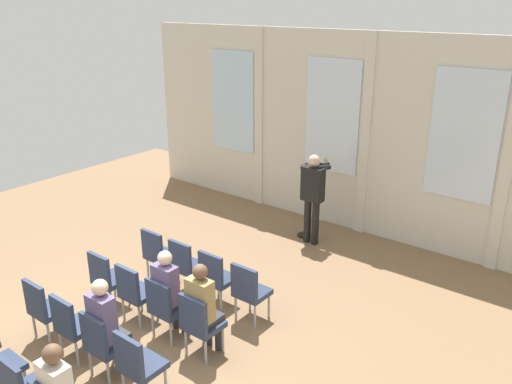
{
  "coord_description": "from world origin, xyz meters",
  "views": [
    {
      "loc": [
        5.15,
        -3.54,
        4.51
      ],
      "look_at": [
        0.08,
        2.99,
        1.46
      ],
      "focal_mm": 36.87,
      "sensor_mm": 36.0,
      "label": 1
    }
  ],
  "objects_px": {
    "chair_r0_c3": "(249,289)",
    "chair_r2_c3": "(137,363)",
    "speaker": "(313,192)",
    "chair_r1_c3": "(200,322)",
    "audience_r1_c2": "(169,289)",
    "chair_r2_c0": "(44,306)",
    "chair_r0_c0": "(158,252)",
    "chair_r1_c0": "(107,276)",
    "chair_r0_c1": "(186,263)",
    "audience_r2_c2": "(106,323)",
    "chair_r2_c1": "(72,323)",
    "chair_r1_c1": "(134,290)",
    "chair_r1_c2": "(165,305)",
    "audience_r1_c3": "(203,305)",
    "chair_r0_c2": "(216,276)",
    "mic_stand": "(305,221)",
    "chair_r2_c2": "(103,342)"
  },
  "relations": [
    {
      "from": "speaker",
      "to": "chair_r1_c3",
      "type": "relative_size",
      "value": 1.9
    },
    {
      "from": "chair_r0_c0",
      "to": "chair_r1_c0",
      "type": "bearing_deg",
      "value": -90.0
    },
    {
      "from": "chair_r2_c2",
      "to": "mic_stand",
      "type": "bearing_deg",
      "value": 93.64
    },
    {
      "from": "chair_r0_c3",
      "to": "chair_r2_c3",
      "type": "xyz_separation_m",
      "value": [
        0.0,
        -2.08,
        0.0
      ]
    },
    {
      "from": "chair_r0_c1",
      "to": "chair_r0_c3",
      "type": "bearing_deg",
      "value": 0.0
    },
    {
      "from": "chair_r1_c0",
      "to": "chair_r0_c1",
      "type": "bearing_deg",
      "value": 58.07
    },
    {
      "from": "chair_r0_c0",
      "to": "chair_r2_c0",
      "type": "height_order",
      "value": "same"
    },
    {
      "from": "speaker",
      "to": "chair_r0_c1",
      "type": "relative_size",
      "value": 1.9
    },
    {
      "from": "mic_stand",
      "to": "chair_r0_c1",
      "type": "height_order",
      "value": "mic_stand"
    },
    {
      "from": "chair_r2_c0",
      "to": "chair_r2_c1",
      "type": "distance_m",
      "value": 0.65
    },
    {
      "from": "audience_r2_c2",
      "to": "chair_r2_c3",
      "type": "relative_size",
      "value": 1.47
    },
    {
      "from": "chair_r2_c0",
      "to": "audience_r2_c2",
      "type": "distance_m",
      "value": 1.32
    },
    {
      "from": "chair_r0_c3",
      "to": "chair_r2_c3",
      "type": "distance_m",
      "value": 2.08
    },
    {
      "from": "chair_r1_c0",
      "to": "chair_r1_c2",
      "type": "distance_m",
      "value": 1.3
    },
    {
      "from": "mic_stand",
      "to": "audience_r2_c2",
      "type": "relative_size",
      "value": 1.13
    },
    {
      "from": "chair_r2_c0",
      "to": "chair_r2_c3",
      "type": "height_order",
      "value": "same"
    },
    {
      "from": "chair_r0_c3",
      "to": "chair_r2_c1",
      "type": "relative_size",
      "value": 1.0
    },
    {
      "from": "mic_stand",
      "to": "audience_r2_c2",
      "type": "height_order",
      "value": "mic_stand"
    },
    {
      "from": "chair_r1_c1",
      "to": "chair_r0_c3",
      "type": "bearing_deg",
      "value": 38.74
    },
    {
      "from": "audience_r1_c3",
      "to": "audience_r1_c2",
      "type": "bearing_deg",
      "value": 179.95
    },
    {
      "from": "chair_r0_c1",
      "to": "audience_r2_c2",
      "type": "distance_m",
      "value": 2.12
    },
    {
      "from": "chair_r0_c1",
      "to": "chair_r0_c3",
      "type": "distance_m",
      "value": 1.3
    },
    {
      "from": "chair_r0_c0",
      "to": "chair_r0_c2",
      "type": "height_order",
      "value": "same"
    },
    {
      "from": "chair_r0_c0",
      "to": "audience_r2_c2",
      "type": "xyz_separation_m",
      "value": [
        1.3,
        -2.0,
        0.23
      ]
    },
    {
      "from": "chair_r0_c0",
      "to": "audience_r1_c3",
      "type": "xyz_separation_m",
      "value": [
        1.95,
        -0.96,
        0.22
      ]
    },
    {
      "from": "audience_r1_c2",
      "to": "chair_r1_c3",
      "type": "bearing_deg",
      "value": -7.04
    },
    {
      "from": "chair_r0_c3",
      "to": "chair_r2_c1",
      "type": "distance_m",
      "value": 2.45
    },
    {
      "from": "chair_r1_c3",
      "to": "chair_r2_c0",
      "type": "height_order",
      "value": "same"
    },
    {
      "from": "chair_r2_c2",
      "to": "chair_r2_c3",
      "type": "xyz_separation_m",
      "value": [
        0.65,
        0.0,
        0.0
      ]
    },
    {
      "from": "chair_r0_c2",
      "to": "audience_r2_c2",
      "type": "xyz_separation_m",
      "value": [
        0.0,
        -2.0,
        0.23
      ]
    },
    {
      "from": "mic_stand",
      "to": "audience_r1_c2",
      "type": "distance_m",
      "value": 4.0
    },
    {
      "from": "chair_r0_c2",
      "to": "audience_r1_c2",
      "type": "relative_size",
      "value": 0.7
    },
    {
      "from": "audience_r1_c3",
      "to": "chair_r0_c2",
      "type": "bearing_deg",
      "value": 124.01
    },
    {
      "from": "speaker",
      "to": "chair_r0_c3",
      "type": "distance_m",
      "value": 2.98
    },
    {
      "from": "audience_r2_c2",
      "to": "chair_r2_c3",
      "type": "height_order",
      "value": "audience_r2_c2"
    },
    {
      "from": "mic_stand",
      "to": "chair_r0_c3",
      "type": "distance_m",
      "value": 3.17
    },
    {
      "from": "chair_r1_c1",
      "to": "chair_r2_c0",
      "type": "xyz_separation_m",
      "value": [
        -0.65,
        -1.04,
        0.0
      ]
    },
    {
      "from": "chair_r1_c2",
      "to": "chair_r2_c2",
      "type": "bearing_deg",
      "value": -90.0
    },
    {
      "from": "chair_r1_c1",
      "to": "chair_r2_c1",
      "type": "distance_m",
      "value": 1.04
    },
    {
      "from": "audience_r1_c2",
      "to": "chair_r2_c0",
      "type": "xyz_separation_m",
      "value": [
        -1.3,
        -1.12,
        -0.21
      ]
    },
    {
      "from": "chair_r0_c1",
      "to": "chair_r0_c2",
      "type": "bearing_deg",
      "value": 0.0
    },
    {
      "from": "chair_r2_c3",
      "to": "chair_r0_c1",
      "type": "bearing_deg",
      "value": 121.93
    },
    {
      "from": "chair_r1_c2",
      "to": "chair_r2_c1",
      "type": "xyz_separation_m",
      "value": [
        -0.65,
        -1.04,
        0.0
      ]
    },
    {
      "from": "audience_r1_c2",
      "to": "chair_r2_c0",
      "type": "bearing_deg",
      "value": -139.17
    },
    {
      "from": "audience_r1_c2",
      "to": "chair_r2_c1",
      "type": "height_order",
      "value": "audience_r1_c2"
    },
    {
      "from": "speaker",
      "to": "audience_r1_c3",
      "type": "distance_m",
      "value": 3.89
    },
    {
      "from": "chair_r1_c2",
      "to": "audience_r1_c3",
      "type": "distance_m",
      "value": 0.69
    },
    {
      "from": "mic_stand",
      "to": "chair_r2_c2",
      "type": "distance_m",
      "value": 5.11
    },
    {
      "from": "chair_r1_c1",
      "to": "chair_r1_c3",
      "type": "bearing_deg",
      "value": 0.0
    },
    {
      "from": "chair_r0_c2",
      "to": "chair_r1_c2",
      "type": "distance_m",
      "value": 1.04
    }
  ]
}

